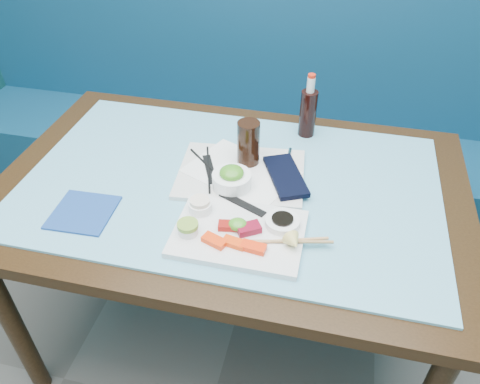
% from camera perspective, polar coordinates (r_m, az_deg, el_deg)
% --- Properties ---
extents(booth_bench, '(3.00, 0.56, 1.17)m').
position_cam_1_polar(booth_bench, '(2.29, 4.06, 6.32)').
color(booth_bench, navy).
rests_on(booth_bench, ground).
extents(dining_table, '(1.40, 0.90, 0.75)m').
position_cam_1_polar(dining_table, '(1.45, -1.17, -1.61)').
color(dining_table, black).
rests_on(dining_table, ground).
extents(glass_top, '(1.22, 0.76, 0.01)m').
position_cam_1_polar(glass_top, '(1.39, -1.22, 1.09)').
color(glass_top, '#61A8C3').
rests_on(glass_top, dining_table).
extents(sashimi_plate, '(0.33, 0.24, 0.02)m').
position_cam_1_polar(sashimi_plate, '(1.22, -0.15, -5.08)').
color(sashimi_plate, silver).
rests_on(sashimi_plate, glass_top).
extents(salmon_left, '(0.07, 0.05, 0.02)m').
position_cam_1_polar(salmon_left, '(1.18, -3.15, -5.95)').
color(salmon_left, '#FF380A').
rests_on(salmon_left, sashimi_plate).
extents(salmon_mid, '(0.06, 0.04, 0.01)m').
position_cam_1_polar(salmon_mid, '(1.17, -0.71, -6.20)').
color(salmon_mid, '#FF400A').
rests_on(salmon_mid, sashimi_plate).
extents(salmon_right, '(0.07, 0.04, 0.02)m').
position_cam_1_polar(salmon_right, '(1.16, 1.65, -6.75)').
color(salmon_right, '#FF300A').
rests_on(salmon_right, sashimi_plate).
extents(tuna_left, '(0.05, 0.04, 0.02)m').
position_cam_1_polar(tuna_left, '(1.21, -1.48, -4.13)').
color(tuna_left, maroon).
rests_on(tuna_left, sashimi_plate).
extents(tuna_right, '(0.07, 0.06, 0.02)m').
position_cam_1_polar(tuna_right, '(1.20, 1.07, -4.48)').
color(tuna_right, maroon).
rests_on(tuna_right, sashimi_plate).
extents(seaweed_garnish, '(0.05, 0.05, 0.03)m').
position_cam_1_polar(seaweed_garnish, '(1.21, -0.27, -3.97)').
color(seaweed_garnish, '#419321').
rests_on(seaweed_garnish, sashimi_plate).
extents(ramekin_wasabi, '(0.06, 0.06, 0.02)m').
position_cam_1_polar(ramekin_wasabi, '(1.21, -6.34, -4.58)').
color(ramekin_wasabi, white).
rests_on(ramekin_wasabi, sashimi_plate).
extents(wasabi_fill, '(0.07, 0.07, 0.01)m').
position_cam_1_polar(wasabi_fill, '(1.19, -6.40, -4.01)').
color(wasabi_fill, olive).
rests_on(wasabi_fill, ramekin_wasabi).
extents(ramekin_ginger, '(0.07, 0.07, 0.03)m').
position_cam_1_polar(ramekin_ginger, '(1.26, -4.88, -1.79)').
color(ramekin_ginger, white).
rests_on(ramekin_ginger, sashimi_plate).
extents(ginger_fill, '(0.07, 0.07, 0.01)m').
position_cam_1_polar(ginger_fill, '(1.25, -4.92, -1.14)').
color(ginger_fill, beige).
rests_on(ginger_fill, ramekin_ginger).
extents(soy_dish, '(0.11, 0.11, 0.02)m').
position_cam_1_polar(soy_dish, '(1.23, 5.18, -3.66)').
color(soy_dish, white).
rests_on(soy_dish, sashimi_plate).
extents(soy_fill, '(0.07, 0.07, 0.01)m').
position_cam_1_polar(soy_fill, '(1.22, 5.21, -3.25)').
color(soy_fill, black).
rests_on(soy_fill, soy_dish).
extents(lemon_wedge, '(0.06, 0.06, 0.05)m').
position_cam_1_polar(lemon_wedge, '(1.16, 6.56, -6.09)').
color(lemon_wedge, '#ECD56F').
rests_on(lemon_wedge, sashimi_plate).
extents(chopstick_sleeve, '(0.15, 0.08, 0.00)m').
position_cam_1_polar(chopstick_sleeve, '(1.29, 0.27, -1.44)').
color(chopstick_sleeve, black).
rests_on(chopstick_sleeve, sashimi_plate).
extents(wooden_chopstick_a, '(0.24, 0.08, 0.01)m').
position_cam_1_polar(wooden_chopstick_a, '(1.18, 4.91, -5.96)').
color(wooden_chopstick_a, tan).
rests_on(wooden_chopstick_a, sashimi_plate).
extents(wooden_chopstick_b, '(0.24, 0.06, 0.01)m').
position_cam_1_polar(wooden_chopstick_b, '(1.18, 5.39, -6.03)').
color(wooden_chopstick_b, '#9E794A').
rests_on(wooden_chopstick_b, sashimi_plate).
extents(serving_tray, '(0.40, 0.32, 0.01)m').
position_cam_1_polar(serving_tray, '(1.41, 0.12, 2.22)').
color(serving_tray, silver).
rests_on(serving_tray, glass_top).
extents(paper_placemat, '(0.37, 0.32, 0.00)m').
position_cam_1_polar(paper_placemat, '(1.41, 0.13, 2.48)').
color(paper_placemat, white).
rests_on(paper_placemat, serving_tray).
extents(seaweed_bowl, '(0.13, 0.13, 0.05)m').
position_cam_1_polar(seaweed_bowl, '(1.34, -1.01, 1.40)').
color(seaweed_bowl, white).
rests_on(seaweed_bowl, serving_tray).
extents(seaweed_salad, '(0.09, 0.09, 0.04)m').
position_cam_1_polar(seaweed_salad, '(1.32, -1.03, 2.36)').
color(seaweed_salad, '#3E871F').
rests_on(seaweed_salad, seaweed_bowl).
extents(cola_glass, '(0.08, 0.08, 0.14)m').
position_cam_1_polar(cola_glass, '(1.41, 1.03, 5.99)').
color(cola_glass, black).
rests_on(cola_glass, serving_tray).
extents(navy_pouch, '(0.16, 0.22, 0.02)m').
position_cam_1_polar(navy_pouch, '(1.39, 5.58, 1.94)').
color(navy_pouch, black).
rests_on(navy_pouch, serving_tray).
extents(fork, '(0.01, 0.09, 0.01)m').
position_cam_1_polar(fork, '(1.47, 5.97, 4.31)').
color(fork, silver).
rests_on(fork, serving_tray).
extents(black_chopstick_a, '(0.08, 0.22, 0.01)m').
position_cam_1_polar(black_chopstick_a, '(1.42, -3.87, 2.85)').
color(black_chopstick_a, black).
rests_on(black_chopstick_a, serving_tray).
extents(black_chopstick_b, '(0.19, 0.18, 0.01)m').
position_cam_1_polar(black_chopstick_b, '(1.42, -3.56, 2.82)').
color(black_chopstick_b, black).
rests_on(black_chopstick_b, serving_tray).
extents(tray_sleeve, '(0.08, 0.14, 0.00)m').
position_cam_1_polar(tray_sleeve, '(1.42, -3.71, 2.80)').
color(tray_sleeve, black).
rests_on(tray_sleeve, serving_tray).
extents(cola_bottle_body, '(0.07, 0.07, 0.16)m').
position_cam_1_polar(cola_bottle_body, '(1.59, 8.27, 9.44)').
color(cola_bottle_body, black).
rests_on(cola_bottle_body, glass_top).
extents(cola_bottle_neck, '(0.03, 0.03, 0.05)m').
position_cam_1_polar(cola_bottle_neck, '(1.54, 8.64, 12.81)').
color(cola_bottle_neck, silver).
rests_on(cola_bottle_neck, cola_bottle_body).
extents(cola_bottle_cap, '(0.03, 0.03, 0.01)m').
position_cam_1_polar(cola_bottle_cap, '(1.52, 8.75, 13.82)').
color(cola_bottle_cap, red).
rests_on(cola_bottle_cap, cola_bottle_neck).
extents(blue_napkin, '(0.17, 0.17, 0.01)m').
position_cam_1_polar(blue_napkin, '(1.35, -18.58, -2.35)').
color(blue_napkin, navy).
rests_on(blue_napkin, glass_top).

